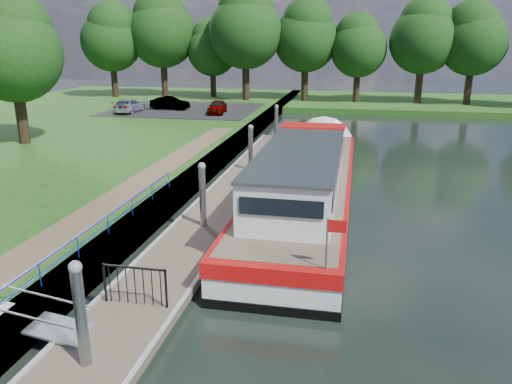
% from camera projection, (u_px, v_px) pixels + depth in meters
% --- Properties ---
extents(ground, '(160.00, 160.00, 0.00)m').
position_uv_depth(ground, '(99.00, 365.00, 11.89)').
color(ground, black).
rests_on(ground, ground).
extents(bank_edge, '(1.10, 90.00, 0.78)m').
position_uv_depth(bank_edge, '(194.00, 179.00, 26.32)').
color(bank_edge, '#473D2D').
rests_on(bank_edge, ground).
extents(far_bank, '(60.00, 18.00, 0.60)m').
position_uv_depth(far_bank, '(412.00, 103.00, 58.27)').
color(far_bank, '#1E4A15').
rests_on(far_bank, ground).
extents(footpath, '(1.60, 40.00, 0.05)m').
position_uv_depth(footpath, '(94.00, 212.00, 19.99)').
color(footpath, brown).
rests_on(footpath, riverbank).
extents(carpark, '(14.00, 12.00, 0.06)m').
position_uv_depth(carpark, '(185.00, 109.00, 49.35)').
color(carpark, black).
rests_on(carpark, riverbank).
extents(blue_fence, '(0.04, 18.04, 0.72)m').
position_uv_depth(blue_fence, '(59.00, 254.00, 14.84)').
color(blue_fence, '#0C2DBF').
rests_on(blue_fence, riverbank).
extents(pontoon, '(2.50, 30.00, 0.56)m').
position_uv_depth(pontoon, '(231.00, 197.00, 24.02)').
color(pontoon, brown).
rests_on(pontoon, ground).
extents(mooring_piles, '(0.30, 27.30, 3.55)m').
position_uv_depth(mooring_piles, '(231.00, 175.00, 23.70)').
color(mooring_piles, gray).
rests_on(mooring_piles, ground).
extents(gangway, '(2.58, 1.00, 0.92)m').
position_uv_depth(gangway, '(39.00, 323.00, 12.53)').
color(gangway, '#A5A8AD').
rests_on(gangway, ground).
extents(gate_panel, '(1.85, 0.05, 1.15)m').
position_uv_depth(gate_panel, '(135.00, 280.00, 13.62)').
color(gate_panel, black).
rests_on(gate_panel, ground).
extents(barge, '(4.36, 21.15, 4.78)m').
position_uv_depth(barge, '(307.00, 180.00, 23.49)').
color(barge, black).
rests_on(barge, ground).
extents(horizon_trees, '(54.38, 10.03, 12.87)m').
position_uv_depth(horizon_trees, '(294.00, 34.00, 55.48)').
color(horizon_trees, '#332316').
rests_on(horizon_trees, ground).
extents(bank_tree_a, '(6.12, 6.12, 9.72)m').
position_uv_depth(bank_tree_a, '(13.00, 46.00, 31.67)').
color(bank_tree_a, '#332316').
rests_on(bank_tree_a, riverbank).
extents(car_a, '(1.82, 3.75, 1.23)m').
position_uv_depth(car_a, '(217.00, 107.00, 46.16)').
color(car_a, '#999999').
rests_on(car_a, carpark).
extents(car_b, '(3.93, 1.74, 1.25)m').
position_uv_depth(car_b, '(170.00, 103.00, 48.80)').
color(car_b, '#999999').
rests_on(car_b, carpark).
extents(car_c, '(1.87, 4.36, 1.25)m').
position_uv_depth(car_c, '(129.00, 106.00, 46.95)').
color(car_c, '#999999').
rests_on(car_c, carpark).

